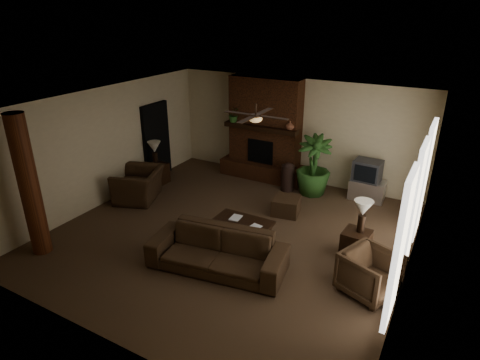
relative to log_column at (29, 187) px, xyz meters
The scene contains 23 objects.
room_shell 3.80m from the log_column, 39.13° to the left, with size 7.00×7.00×7.00m.
fireplace 6.02m from the log_column, 69.07° to the left, with size 2.40×0.70×2.80m.
windows 6.91m from the log_column, 22.11° to the left, with size 0.08×3.65×2.35m.
log_column is the anchor object (origin of this frame).
doorway 4.24m from the log_column, 96.65° to the left, with size 0.10×1.00×2.10m, color black.
ceiling_fan 4.45m from the log_column, 38.87° to the left, with size 1.35×1.35×0.37m.
sofa 3.68m from the log_column, 19.71° to the left, with size 2.52×0.74×0.98m, color #3D2A1A.
armchair_left 2.90m from the log_column, 88.52° to the left, with size 1.20×0.78×1.05m, color #3D2A1A.
armchair_right 6.32m from the log_column, 17.02° to the left, with size 0.83×0.78×0.86m, color #3D2A1A.
coffee_table 4.13m from the log_column, 34.97° to the left, with size 1.20×0.70×0.43m.
ottoman 5.40m from the log_column, 46.62° to the left, with size 0.60×0.60×0.40m, color #3D2A1A.
tv_stand 7.61m from the log_column, 47.54° to the left, with size 0.85×0.50×0.50m, color silver.
tv 7.51m from the log_column, 47.77° to the left, with size 0.68×0.57×0.52m.
floor_vase 6.03m from the log_column, 58.39° to the left, with size 0.34×0.34×0.77m.
floor_plant 6.48m from the log_column, 54.07° to the left, with size 0.87×1.55×0.87m, color #2D5723.
side_table_left 3.95m from the log_column, 93.02° to the left, with size 0.50×0.50×0.55m, color black.
lamp_left 3.78m from the log_column, 93.05° to the left, with size 0.43×0.43×0.65m.
side_table_right 6.28m from the log_column, 27.07° to the left, with size 0.50×0.50×0.55m, color black.
lamp_right 6.24m from the log_column, 27.26° to the left, with size 0.42×0.42×0.65m.
mantel_plant 5.53m from the log_column, 75.94° to the left, with size 0.38×0.42×0.33m, color #2D5723.
mantel_vase 6.17m from the log_column, 60.99° to the left, with size 0.22×0.23×0.22m, color brown.
book_a 3.88m from the log_column, 37.91° to the left, with size 0.22×0.03×0.29m, color #999999.
book_b 4.22m from the log_column, 31.93° to the left, with size 0.21×0.02×0.29m, color #999999.
Camera 1 is at (3.86, -6.54, 4.48)m, focal length 30.44 mm.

